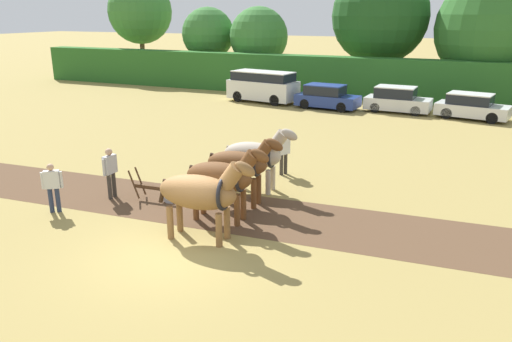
{
  "coord_description": "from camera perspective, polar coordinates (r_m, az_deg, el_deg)",
  "views": [
    {
      "loc": [
        6.7,
        -9.91,
        6.02
      ],
      "look_at": [
        0.56,
        4.2,
        1.1
      ],
      "focal_mm": 35.0,
      "sensor_mm": 36.0,
      "label": 1
    }
  ],
  "objects": [
    {
      "name": "parked_car_left",
      "position": [
        33.01,
        8.08,
        8.35
      ],
      "size": [
        4.19,
        2.15,
        1.55
      ],
      "rotation": [
        0.0,
        0.0,
        -0.1
      ],
      "color": "navy",
      "rests_on": "ground"
    },
    {
      "name": "draft_horse_trail_left",
      "position": [
        16.0,
        -1.81,
        0.77
      ],
      "size": [
        2.71,
        0.97,
        2.38
      ],
      "rotation": [
        0.0,
        0.0,
        0.06
      ],
      "color": "brown",
      "rests_on": "ground"
    },
    {
      "name": "plowed_furrow_strip",
      "position": [
        18.37,
        -17.94,
        -2.28
      ],
      "size": [
        34.18,
        5.26,
        0.01
      ],
      "primitive_type": "cube",
      "rotation": [
        0.0,
        0.0,
        0.06
      ],
      "color": "brown",
      "rests_on": "ground"
    },
    {
      "name": "parked_car_center_left",
      "position": [
        32.76,
        15.83,
        7.81
      ],
      "size": [
        4.06,
        2.03,
        1.59
      ],
      "rotation": [
        0.0,
        0.0,
        -0.06
      ],
      "color": "silver",
      "rests_on": "ground"
    },
    {
      "name": "tree_far_left",
      "position": [
        49.56,
        -13.12,
        17.32
      ],
      "size": [
        5.86,
        5.86,
        8.99
      ],
      "color": "brown",
      "rests_on": "ground"
    },
    {
      "name": "tree_center",
      "position": [
        40.76,
        14.02,
        16.82
      ],
      "size": [
        7.3,
        7.3,
        9.38
      ],
      "color": "#423323",
      "rests_on": "ground"
    },
    {
      "name": "farmer_at_plow",
      "position": [
        17.32,
        -16.32,
        0.2
      ],
      "size": [
        0.24,
        0.69,
        1.73
      ],
      "rotation": [
        0.0,
        0.0,
        -0.01
      ],
      "color": "#38332D",
      "rests_on": "ground"
    },
    {
      "name": "tree_center_left",
      "position": [
        42.89,
        0.31,
        15.1
      ],
      "size": [
        4.85,
        4.85,
        6.5
      ],
      "color": "#423323",
      "rests_on": "ground"
    },
    {
      "name": "draft_horse_lead_left",
      "position": [
        13.54,
        -6.27,
        -2.44
      ],
      "size": [
        2.95,
        1.13,
        2.45
      ],
      "rotation": [
        0.0,
        0.0,
        0.06
      ],
      "color": "brown",
      "rests_on": "ground"
    },
    {
      "name": "parked_van",
      "position": [
        35.16,
        0.8,
        9.67
      ],
      "size": [
        5.11,
        2.75,
        2.11
      ],
      "rotation": [
        0.0,
        0.0,
        -0.16
      ],
      "color": "silver",
      "rests_on": "ground"
    },
    {
      "name": "parked_car_center",
      "position": [
        32.07,
        23.42,
        6.76
      ],
      "size": [
        4.27,
        2.53,
        1.49
      ],
      "rotation": [
        0.0,
        0.0,
        -0.19
      ],
      "color": "silver",
      "rests_on": "ground"
    },
    {
      "name": "plow",
      "position": [
        16.89,
        -11.25,
        -2.35
      ],
      "size": [
        1.63,
        0.48,
        1.13
      ],
      "rotation": [
        0.0,
        0.0,
        0.06
      ],
      "color": "#4C331E",
      "rests_on": "ground"
    },
    {
      "name": "farmer_beside_team",
      "position": [
        19.13,
        3.19,
        2.4
      ],
      "size": [
        0.42,
        0.59,
        1.67
      ],
      "rotation": [
        0.0,
        0.0,
        -0.48
      ],
      "color": "#38332D",
      "rests_on": "ground"
    },
    {
      "name": "tree_center_right",
      "position": [
        39.53,
        25.26,
        14.44
      ],
      "size": [
        7.58,
        7.58,
        8.66
      ],
      "color": "#423323",
      "rests_on": "ground"
    },
    {
      "name": "farmer_onlooker_left",
      "position": [
        16.7,
        -22.24,
        -1.45
      ],
      "size": [
        0.55,
        0.43,
        1.58
      ],
      "rotation": [
        0.0,
        0.0,
        -0.97
      ],
      "color": "#28334C",
      "rests_on": "ground"
    },
    {
      "name": "draft_horse_lead_right",
      "position": [
        14.75,
        -3.86,
        -0.71
      ],
      "size": [
        2.76,
        1.05,
        2.41
      ],
      "rotation": [
        0.0,
        0.0,
        0.06
      ],
      "color": "brown",
      "rests_on": "ground"
    },
    {
      "name": "ground_plane",
      "position": [
        13.39,
        -9.53,
        -9.25
      ],
      "size": [
        240.0,
        240.0,
        0.0
      ],
      "primitive_type": "plane",
      "color": "#998447"
    },
    {
      "name": "tree_left",
      "position": [
        45.23,
        -5.5,
        15.32
      ],
      "size": [
        4.53,
        4.53,
        6.46
      ],
      "color": "brown",
      "rests_on": "ground"
    },
    {
      "name": "draft_horse_trail_right",
      "position": [
        17.29,
        -0.06,
        1.87
      ],
      "size": [
        2.81,
        1.07,
        2.38
      ],
      "rotation": [
        0.0,
        0.0,
        0.06
      ],
      "color": "#B2A38E",
      "rests_on": "ground"
    },
    {
      "name": "hedgerow",
      "position": [
        37.12,
        13.15,
        10.23
      ],
      "size": [
        58.58,
        1.52,
        2.93
      ],
      "primitive_type": "cube",
      "color": "#286023",
      "rests_on": "ground"
    }
  ]
}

